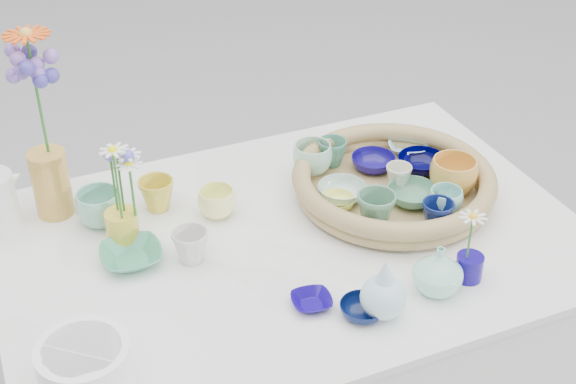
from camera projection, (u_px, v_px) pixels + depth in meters
name	position (u px, v px, depth m)	size (l,w,h in m)	color
wicker_tray	(393.00, 183.00, 1.86)	(0.47, 0.47, 0.08)	brown
tray_ceramic_0	(373.00, 163.00, 1.95)	(0.11, 0.11, 0.03)	#130A64
tray_ceramic_1	(421.00, 164.00, 1.94)	(0.12, 0.12, 0.04)	#00002F
tray_ceramic_2	(453.00, 176.00, 1.85)	(0.11, 0.11, 0.09)	gold
tray_ceramic_3	(412.00, 195.00, 1.83)	(0.12, 0.12, 0.04)	#4F8969
tray_ceramic_4	(376.00, 210.00, 1.74)	(0.09, 0.09, 0.08)	#518364
tray_ceramic_5	(342.00, 192.00, 1.84)	(0.11, 0.11, 0.03)	#A8C7BE
tray_ceramic_6	(312.00, 158.00, 1.92)	(0.10, 0.10, 0.08)	#A3D9BD
tray_ceramic_7	(398.00, 177.00, 1.87)	(0.06, 0.06, 0.06)	silver
tray_ceramic_8	(407.00, 147.00, 2.02)	(0.10, 0.10, 0.02)	#9BCDF0
tray_ceramic_9	(437.00, 215.00, 1.74)	(0.07, 0.07, 0.07)	#0C194F
tray_ceramic_10	(337.00, 203.00, 1.81)	(0.08, 0.08, 0.03)	#FEFA63
tray_ceramic_11	(445.00, 202.00, 1.78)	(0.08, 0.08, 0.06)	#8FD2CA
tray_ceramic_12	(332.00, 152.00, 1.96)	(0.07, 0.07, 0.07)	#3F7E65
loose_ceramic_0	(157.00, 195.00, 1.82)	(0.08, 0.08, 0.08)	gold
loose_ceramic_1	(217.00, 203.00, 1.80)	(0.09, 0.09, 0.07)	#FDFF92
loose_ceramic_2	(131.00, 256.00, 1.67)	(0.13, 0.13, 0.03)	#3F9771
loose_ceramic_3	(191.00, 246.00, 1.67)	(0.08, 0.08, 0.07)	silver
loose_ceramic_4	(312.00, 302.00, 1.56)	(0.08, 0.08, 0.02)	#130473
loose_ceramic_5	(99.00, 208.00, 1.78)	(0.10, 0.10, 0.08)	#80C4AB
loose_ceramic_6	(362.00, 310.00, 1.54)	(0.09, 0.09, 0.03)	#07133F
fluted_bowl	(85.00, 366.00, 1.38)	(0.16, 0.16, 0.08)	white
bud_vase_paleblue	(384.00, 288.00, 1.51)	(0.09, 0.09, 0.14)	silver
bud_vase_seafoam	(438.00, 270.00, 1.58)	(0.10, 0.10, 0.10)	#9BE7C9
bud_vase_cobalt	(469.00, 267.00, 1.62)	(0.06, 0.06, 0.06)	#140870
single_daisy	(470.00, 238.00, 1.58)	(0.06, 0.06, 0.12)	white
tall_vase_yellow	(51.00, 183.00, 1.79)	(0.08, 0.08, 0.16)	gold
gerbera	(38.00, 96.00, 1.68)	(0.11, 0.11, 0.29)	#FD5A15
hydrangea	(40.00, 110.00, 1.69)	(0.08, 0.08, 0.29)	#4539A5
daisy_cup	(123.00, 227.00, 1.72)	(0.07, 0.07, 0.08)	yellow
daisy_posy	(120.00, 180.00, 1.65)	(0.09, 0.09, 0.17)	white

